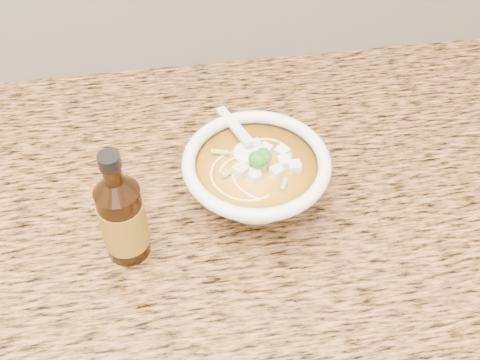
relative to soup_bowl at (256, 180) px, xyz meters
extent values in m
cylinder|color=white|center=(0.00, 0.00, -0.04)|extent=(0.07, 0.07, 0.01)
torus|color=white|center=(0.00, 0.00, 0.03)|extent=(0.18, 0.18, 0.02)
torus|color=beige|center=(-0.01, -0.01, 0.03)|extent=(0.06, 0.06, 0.00)
torus|color=beige|center=(-0.01, 0.01, 0.02)|extent=(0.09, 0.09, 0.00)
torus|color=beige|center=(0.00, 0.02, 0.02)|extent=(0.07, 0.07, 0.00)
torus|color=beige|center=(-0.01, -0.01, 0.02)|extent=(0.10, 0.10, 0.00)
torus|color=beige|center=(0.00, 0.01, 0.02)|extent=(0.12, 0.12, 0.00)
torus|color=beige|center=(0.00, 0.00, 0.02)|extent=(0.13, 0.13, 0.00)
torus|color=beige|center=(0.00, 0.01, 0.02)|extent=(0.08, 0.08, 0.00)
torus|color=beige|center=(-0.01, -0.01, 0.02)|extent=(0.10, 0.10, 0.00)
torus|color=beige|center=(-0.01, 0.00, 0.01)|extent=(0.11, 0.11, 0.00)
cube|color=silver|center=(0.02, 0.04, 0.03)|extent=(0.01, 0.01, 0.01)
cube|color=silver|center=(-0.02, 0.01, 0.03)|extent=(0.02, 0.02, 0.01)
cube|color=silver|center=(0.02, 0.00, 0.03)|extent=(0.02, 0.02, 0.01)
cube|color=silver|center=(0.04, 0.03, 0.03)|extent=(0.02, 0.02, 0.01)
cube|color=silver|center=(0.02, 0.00, 0.03)|extent=(0.02, 0.02, 0.01)
cube|color=silver|center=(0.02, 0.05, 0.03)|extent=(0.02, 0.02, 0.01)
cube|color=silver|center=(0.05, -0.02, 0.03)|extent=(0.02, 0.02, 0.01)
cube|color=silver|center=(0.00, 0.02, 0.03)|extent=(0.02, 0.02, 0.02)
cube|color=silver|center=(-0.01, -0.04, 0.03)|extent=(0.01, 0.01, 0.01)
cube|color=silver|center=(-0.04, 0.01, 0.03)|extent=(0.02, 0.02, 0.02)
ellipsoid|color=#196014|center=(0.00, -0.01, 0.04)|extent=(0.03, 0.03, 0.03)
cylinder|color=#82CA4D|center=(-0.03, 0.02, 0.03)|extent=(0.02, 0.02, 0.01)
cylinder|color=#82CA4D|center=(-0.02, 0.01, 0.03)|extent=(0.01, 0.02, 0.01)
cylinder|color=#82CA4D|center=(0.00, 0.04, 0.03)|extent=(0.02, 0.02, 0.01)
cylinder|color=#82CA4D|center=(0.02, -0.02, 0.03)|extent=(0.01, 0.02, 0.01)
ellipsoid|color=white|center=(-0.01, 0.02, 0.03)|extent=(0.04, 0.04, 0.01)
cube|color=white|center=(-0.02, 0.06, 0.04)|extent=(0.04, 0.10, 0.03)
cylinder|color=#341807|center=(-0.16, -0.05, 0.01)|extent=(0.07, 0.07, 0.11)
cylinder|color=#341807|center=(-0.16, -0.05, 0.09)|extent=(0.03, 0.03, 0.02)
cylinder|color=black|center=(-0.16, -0.05, 0.11)|extent=(0.03, 0.03, 0.02)
cylinder|color=red|center=(-0.16, -0.05, 0.01)|extent=(0.07, 0.07, 0.07)
camera|label=1|loc=(-0.09, -0.49, 0.55)|focal=45.00mm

